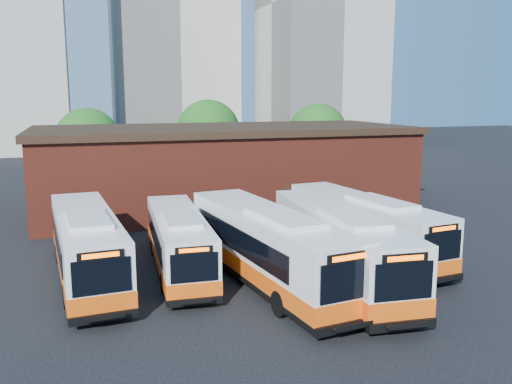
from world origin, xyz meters
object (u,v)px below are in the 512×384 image
object	(u,v)px
bus_west	(179,244)
bus_mideast	(338,248)
bus_farwest	(87,248)
bus_midwest	(268,250)
bus_east	(363,228)
transit_worker	(408,274)

from	to	relation	value
bus_west	bus_mideast	xyz separation A→B (m)	(6.94, -3.92, 0.23)
bus_farwest	bus_midwest	distance (m)	8.68
bus_midwest	bus_east	distance (m)	7.17
bus_west	bus_midwest	world-z (taller)	bus_midwest
bus_west	transit_worker	distance (m)	11.20
bus_midwest	bus_east	xyz separation A→B (m)	(6.59, 2.83, -0.12)
bus_farwest	bus_west	xyz separation A→B (m)	(4.42, 0.00, -0.16)
bus_mideast	transit_worker	bearing A→B (deg)	-44.21
bus_west	bus_mideast	size ratio (longest dim) A/B	0.86
bus_farwest	bus_midwest	bearing A→B (deg)	-26.70
bus_west	bus_midwest	bearing A→B (deg)	-39.13
bus_midwest	bus_mideast	world-z (taller)	bus_midwest
bus_west	bus_midwest	size ratio (longest dim) A/B	0.84
bus_mideast	transit_worker	distance (m)	3.43
bus_midwest	transit_worker	world-z (taller)	bus_midwest
bus_farwest	bus_midwest	size ratio (longest dim) A/B	0.94
bus_farwest	bus_west	world-z (taller)	bus_farwest
bus_farwest	transit_worker	size ratio (longest dim) A/B	6.75
bus_west	bus_midwest	xyz separation A→B (m)	(3.61, -3.29, 0.26)
bus_farwest	bus_east	size ratio (longest dim) A/B	1.01
transit_worker	bus_west	bearing A→B (deg)	46.02
bus_midwest	transit_worker	bearing A→B (deg)	-37.19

